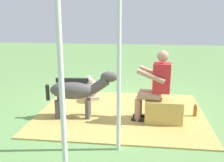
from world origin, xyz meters
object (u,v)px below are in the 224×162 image
(soda_bottle, at_px, (195,110))
(person_seated, at_px, (155,84))
(hay_bale, at_px, (163,111))
(pony_lying, at_px, (90,87))
(tent_pole_mid, at_px, (61,85))
(tent_pole_left, at_px, (119,69))
(pony_standing, at_px, (77,90))

(soda_bottle, bearing_deg, person_seated, 20.50)
(hay_bale, relative_size, soda_bottle, 2.36)
(pony_lying, height_order, soda_bottle, pony_lying)
(person_seated, height_order, tent_pole_mid, tent_pole_mid)
(soda_bottle, bearing_deg, pony_lying, -27.58)
(pony_lying, bearing_deg, hay_bale, 137.84)
(person_seated, distance_m, tent_pole_left, 1.33)
(hay_bale, xyz_separation_m, tent_pole_left, (0.70, 1.10, 0.98))
(person_seated, relative_size, soda_bottle, 4.69)
(person_seated, distance_m, pony_lying, 2.17)
(person_seated, relative_size, pony_standing, 0.97)
(soda_bottle, relative_size, tent_pole_left, 0.12)
(pony_standing, height_order, tent_pole_mid, tent_pole_mid)
(person_seated, bearing_deg, hay_bale, 175.20)
(pony_lying, bearing_deg, soda_bottle, 152.42)
(soda_bottle, bearing_deg, hay_bale, 26.16)
(hay_bale, relative_size, pony_lying, 0.49)
(hay_bale, xyz_separation_m, person_seated, (0.16, -0.01, 0.50))
(soda_bottle, distance_m, tent_pole_mid, 3.14)
(person_seated, xyz_separation_m, pony_lying, (1.50, -1.49, -0.53))
(tent_pole_left, distance_m, tent_pole_mid, 1.04)
(hay_bale, xyz_separation_m, pony_lying, (1.66, -1.50, -0.03))
(tent_pole_mid, bearing_deg, tent_pole_left, -119.32)
(person_seated, distance_m, pony_standing, 1.43)
(hay_bale, distance_m, soda_bottle, 0.70)
(tent_pole_left, bearing_deg, pony_lying, -69.85)
(person_seated, distance_m, tent_pole_mid, 2.33)
(hay_bale, bearing_deg, person_seated, -4.80)
(soda_bottle, height_order, tent_pole_mid, tent_pole_mid)
(person_seated, bearing_deg, tent_pole_left, 63.90)
(person_seated, bearing_deg, pony_lying, -44.81)
(pony_standing, relative_size, tent_pole_mid, 0.56)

